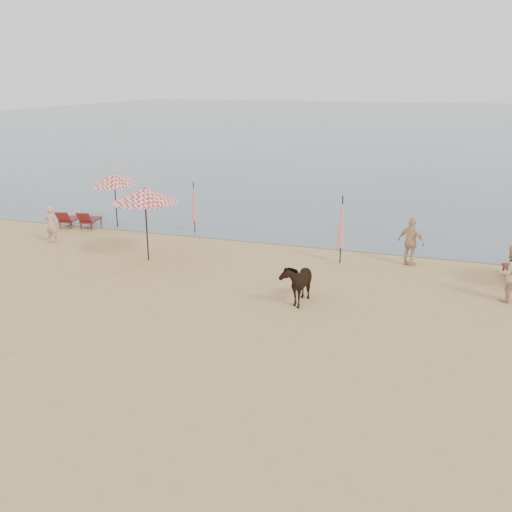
# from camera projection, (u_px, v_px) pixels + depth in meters

# --- Properties ---
(ground) EXTENTS (120.00, 120.00, 0.00)m
(ground) POSITION_uv_depth(u_px,v_px,m) (188.00, 363.00, 13.15)
(ground) COLOR tan
(ground) RESTS_ON ground
(sea) EXTENTS (160.00, 140.00, 0.06)m
(sea) POSITION_uv_depth(u_px,v_px,m) (413.00, 121.00, 85.62)
(sea) COLOR #51606B
(sea) RESTS_ON ground
(lounger_cluster_left) EXTENTS (1.76, 1.71, 0.54)m
(lounger_cluster_left) POSITION_uv_depth(u_px,v_px,m) (79.00, 219.00, 24.91)
(lounger_cluster_left) COLOR maroon
(lounger_cluster_left) RESTS_ON ground
(umbrella_open_left_a) EXTENTS (2.33, 2.33, 2.65)m
(umbrella_open_left_a) POSITION_uv_depth(u_px,v_px,m) (145.00, 195.00, 19.85)
(umbrella_open_left_a) COLOR black
(umbrella_open_left_a) RESTS_ON ground
(umbrella_open_left_b) EXTENTS (1.92, 1.96, 2.45)m
(umbrella_open_left_b) POSITION_uv_depth(u_px,v_px,m) (114.00, 179.00, 24.53)
(umbrella_open_left_b) COLOR black
(umbrella_open_left_b) RESTS_ON ground
(umbrella_closed_left) EXTENTS (0.26, 0.26, 2.16)m
(umbrella_closed_left) POSITION_uv_depth(u_px,v_px,m) (194.00, 202.00, 23.82)
(umbrella_closed_left) COLOR black
(umbrella_closed_left) RESTS_ON ground
(umbrella_closed_right) EXTENTS (0.30, 0.30, 2.43)m
(umbrella_closed_right) POSITION_uv_depth(u_px,v_px,m) (342.00, 222.00, 19.78)
(umbrella_closed_right) COLOR black
(umbrella_closed_right) RESTS_ON ground
(cow) EXTENTS (0.74, 1.52, 1.26)m
(cow) POSITION_uv_depth(u_px,v_px,m) (297.00, 281.00, 16.56)
(cow) COLOR black
(cow) RESTS_ON ground
(beachgoer_left) EXTENTS (0.59, 0.43, 1.48)m
(beachgoer_left) POSITION_uv_depth(u_px,v_px,m) (51.00, 224.00, 22.54)
(beachgoer_left) COLOR tan
(beachgoer_left) RESTS_ON ground
(beachgoer_right_a) EXTENTS (1.03, 0.94, 1.72)m
(beachgoer_right_a) POSITION_uv_depth(u_px,v_px,m) (510.00, 273.00, 16.55)
(beachgoer_right_a) COLOR tan
(beachgoer_right_a) RESTS_ON ground
(beachgoer_right_b) EXTENTS (1.08, 0.82, 1.71)m
(beachgoer_right_b) POSITION_uv_depth(u_px,v_px,m) (411.00, 242.00, 19.72)
(beachgoer_right_b) COLOR #D6AC86
(beachgoer_right_b) RESTS_ON ground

